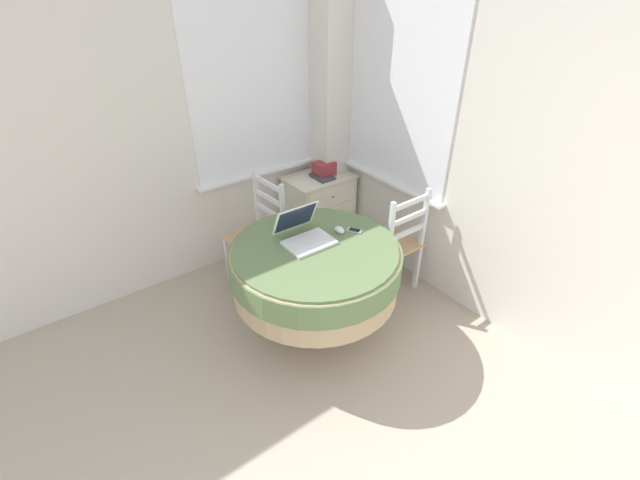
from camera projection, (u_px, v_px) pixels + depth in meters
name	position (u px, v px, depth m)	size (l,w,h in m)	color
corner_room_shell	(325.00, 159.00, 2.71)	(4.62, 5.05, 2.55)	silver
round_dining_table	(315.00, 266.00, 2.89)	(1.15, 1.15, 0.75)	#4C3D2D
laptop	(304.00, 234.00, 2.86)	(0.32, 0.33, 0.23)	white
computer_mouse	(340.00, 230.00, 2.95)	(0.05, 0.08, 0.04)	white
cell_phone	(354.00, 230.00, 2.98)	(0.09, 0.12, 0.01)	#B2B7BC
dining_chair_near_back_window	(259.00, 235.00, 3.53)	(0.42, 0.45, 0.93)	tan
dining_chair_near_right_window	(393.00, 244.00, 3.41)	(0.43, 0.40, 0.93)	tan
corner_cabinet	(319.00, 209.00, 4.13)	(0.62, 0.43, 0.68)	silver
storage_box	(324.00, 169.00, 3.94)	(0.18, 0.15, 0.12)	#9E3338
book_on_cabinet	(322.00, 177.00, 3.91)	(0.15, 0.22, 0.02)	#3F3F44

